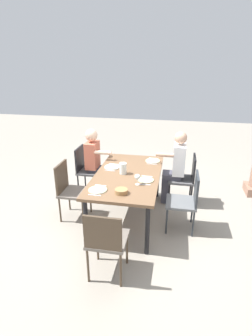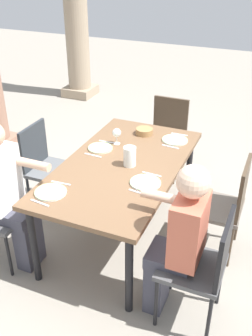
{
  "view_description": "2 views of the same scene",
  "coord_description": "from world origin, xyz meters",
  "px_view_note": "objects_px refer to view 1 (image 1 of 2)",
  "views": [
    {
      "loc": [
        3.68,
        0.68,
        2.38
      ],
      "look_at": [
        0.05,
        -0.02,
        0.89
      ],
      "focal_mm": 28.31,
      "sensor_mm": 36.0,
      "label": 1
    },
    {
      "loc": [
        -2.75,
        -1.2,
        2.46
      ],
      "look_at": [
        -0.14,
        -0.1,
        0.82
      ],
      "focal_mm": 42.0,
      "sensor_mm": 36.0,
      "label": 2
    }
  ],
  "objects_px": {
    "wine_glass_2": "(138,177)",
    "chair_west_south": "(86,167)",
    "diner_woman_green": "(175,166)",
    "plate_2": "(146,180)",
    "chair_mid_south": "(69,187)",
    "plate_1": "(112,167)",
    "plate_0": "(153,161)",
    "water_pitcher": "(123,169)",
    "chair_west_north": "(186,176)",
    "bread_basket": "(121,191)",
    "dining_table": "(128,178)",
    "diner_man_white": "(96,161)",
    "chair_mid_north": "(187,199)",
    "chair_head_east": "(106,239)",
    "plate_3": "(98,190)"
  },
  "relations": [
    {
      "from": "dining_table",
      "to": "water_pitcher",
      "type": "bearing_deg",
      "value": -92.09
    },
    {
      "from": "chair_west_south",
      "to": "bread_basket",
      "type": "bearing_deg",
      "value": 35.42
    },
    {
      "from": "chair_head_east",
      "to": "chair_mid_north",
      "type": "bearing_deg",
      "value": 142.31
    },
    {
      "from": "wine_glass_2",
      "to": "dining_table",
      "type": "bearing_deg",
      "value": -149.21
    },
    {
      "from": "chair_head_east",
      "to": "plate_0",
      "type": "distance_m",
      "value": 2.0
    },
    {
      "from": "plate_2",
      "to": "chair_west_south",
      "type": "bearing_deg",
      "value": -125.56
    },
    {
      "from": "diner_woman_green",
      "to": "plate_2",
      "type": "distance_m",
      "value": 0.96
    },
    {
      "from": "chair_west_south",
      "to": "wine_glass_2",
      "type": "distance_m",
      "value": 1.55
    },
    {
      "from": "dining_table",
      "to": "chair_head_east",
      "type": "xyz_separation_m",
      "value": [
        1.32,
        0.0,
        -0.17
      ]
    },
    {
      "from": "chair_mid_south",
      "to": "plate_2",
      "type": "distance_m",
      "value": 1.25
    },
    {
      "from": "diner_woman_green",
      "to": "wine_glass_2",
      "type": "distance_m",
      "value": 1.16
    },
    {
      "from": "chair_west_south",
      "to": "diner_woman_green",
      "type": "bearing_deg",
      "value": 89.9
    },
    {
      "from": "wine_glass_2",
      "to": "chair_west_south",
      "type": "bearing_deg",
      "value": -132.61
    },
    {
      "from": "chair_mid_north",
      "to": "bread_basket",
      "type": "relative_size",
      "value": 5.31
    },
    {
      "from": "plate_0",
      "to": "plate_2",
      "type": "bearing_deg",
      "value": -1.48
    },
    {
      "from": "dining_table",
      "to": "diner_man_white",
      "type": "distance_m",
      "value": 0.99
    },
    {
      "from": "dining_table",
      "to": "chair_mid_south",
      "type": "distance_m",
      "value": 0.94
    },
    {
      "from": "chair_head_east",
      "to": "diner_man_white",
      "type": "xyz_separation_m",
      "value": [
        -2.0,
        -0.72,
        0.16
      ]
    },
    {
      "from": "chair_mid_south",
      "to": "plate_2",
      "type": "xyz_separation_m",
      "value": [
        0.05,
        1.22,
        0.26
      ]
    },
    {
      "from": "chair_mid_south",
      "to": "diner_woman_green",
      "type": "xyz_separation_m",
      "value": [
        -0.82,
        1.62,
        0.18
      ]
    },
    {
      "from": "dining_table",
      "to": "plate_2",
      "type": "relative_size",
      "value": 7.71
    },
    {
      "from": "dining_table",
      "to": "plate_2",
      "type": "height_order",
      "value": "plate_2"
    },
    {
      "from": "chair_mid_south",
      "to": "plate_1",
      "type": "height_order",
      "value": "chair_mid_south"
    },
    {
      "from": "plate_2",
      "to": "plate_3",
      "type": "relative_size",
      "value": 0.92
    },
    {
      "from": "dining_table",
      "to": "plate_3",
      "type": "xyz_separation_m",
      "value": [
        0.62,
        -0.29,
        0.08
      ]
    },
    {
      "from": "chair_west_north",
      "to": "bread_basket",
      "type": "xyz_separation_m",
      "value": [
        1.33,
        -0.88,
        0.29
      ]
    },
    {
      "from": "plate_2",
      "to": "diner_man_white",
      "type": "bearing_deg",
      "value": -130.28
    },
    {
      "from": "chair_mid_north",
      "to": "bread_basket",
      "type": "distance_m",
      "value": 1.06
    },
    {
      "from": "plate_3",
      "to": "dining_table",
      "type": "bearing_deg",
      "value": 154.8
    },
    {
      "from": "chair_west_south",
      "to": "chair_mid_north",
      "type": "height_order",
      "value": "chair_west_south"
    },
    {
      "from": "chair_west_south",
      "to": "chair_mid_south",
      "type": "height_order",
      "value": "chair_west_south"
    },
    {
      "from": "diner_man_white",
      "to": "plate_1",
      "type": "xyz_separation_m",
      "value": [
        0.46,
        0.42,
        0.09
      ]
    },
    {
      "from": "chair_head_east",
      "to": "plate_1",
      "type": "height_order",
      "value": "chair_head_east"
    },
    {
      "from": "dining_table",
      "to": "plate_1",
      "type": "relative_size",
      "value": 7.13
    },
    {
      "from": "water_pitcher",
      "to": "plate_3",
      "type": "bearing_deg",
      "value": -19.45
    },
    {
      "from": "diner_man_white",
      "to": "plate_0",
      "type": "height_order",
      "value": "diner_man_white"
    },
    {
      "from": "water_pitcher",
      "to": "bread_basket",
      "type": "bearing_deg",
      "value": 9.5
    },
    {
      "from": "plate_1",
      "to": "plate_3",
      "type": "bearing_deg",
      "value": 0.59
    },
    {
      "from": "chair_west_south",
      "to": "diner_man_white",
      "type": "relative_size",
      "value": 0.73
    },
    {
      "from": "chair_mid_north",
      "to": "plate_2",
      "type": "bearing_deg",
      "value": -85.68
    },
    {
      "from": "diner_man_white",
      "to": "wine_glass_2",
      "type": "distance_m",
      "value": 1.39
    },
    {
      "from": "chair_west_south",
      "to": "chair_head_east",
      "type": "distance_m",
      "value": 2.2
    },
    {
      "from": "chair_west_north",
      "to": "chair_west_south",
      "type": "bearing_deg",
      "value": -90.0
    },
    {
      "from": "chair_head_east",
      "to": "water_pitcher",
      "type": "distance_m",
      "value": 1.36
    },
    {
      "from": "diner_man_white",
      "to": "chair_west_south",
      "type": "bearing_deg",
      "value": -90.88
    },
    {
      "from": "dining_table",
      "to": "diner_woman_green",
      "type": "relative_size",
      "value": 1.38
    },
    {
      "from": "plate_0",
      "to": "plate_3",
      "type": "bearing_deg",
      "value": -26.04
    },
    {
      "from": "chair_west_south",
      "to": "bread_basket",
      "type": "distance_m",
      "value": 1.66
    },
    {
      "from": "plate_0",
      "to": "water_pitcher",
      "type": "distance_m",
      "value": 0.75
    },
    {
      "from": "chair_west_north",
      "to": "plate_2",
      "type": "height_order",
      "value": "chair_west_north"
    }
  ]
}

